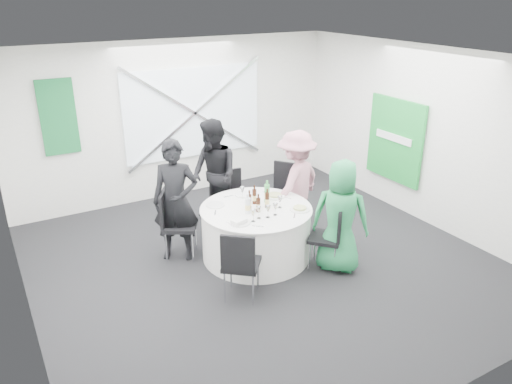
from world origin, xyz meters
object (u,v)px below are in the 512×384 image
banquet_table (256,232)px  person_man_back (214,175)px  chair_back (232,193)px  chair_back_right (284,189)px  chair_back_left (173,219)px  person_man_back_left (176,201)px  green_water_bottle (267,194)px  chair_front_left (240,261)px  chair_front_right (332,233)px  person_woman_pink (296,183)px  person_woman_green (340,217)px  clear_water_bottle (248,206)px

banquet_table → person_man_back: person_man_back is taller
chair_back → person_man_back: 0.46m
chair_back_right → chair_back: bearing=-157.2°
chair_back_left → chair_back: bearing=-34.3°
chair_back_left → person_man_back_left: person_man_back_left is taller
banquet_table → green_water_bottle: 0.57m
banquet_table → person_man_back: bearing=93.8°
chair_front_left → green_water_bottle: 1.39m
banquet_table → chair_front_right: size_ratio=1.67×
person_woman_pink → banquet_table: bearing=0.0°
chair_back_left → person_man_back: 1.14m
person_man_back_left → green_water_bottle: 1.28m
chair_back_right → person_man_back: bearing=-150.9°
banquet_table → chair_back_right: 1.24m
person_man_back → banquet_table: bearing=0.0°
person_man_back → person_woman_green: person_man_back is taller
person_woman_green → person_woman_pink: bearing=-49.5°
person_man_back → chair_back_right: bearing=63.7°
chair_back → person_man_back: (-0.30, 0.02, 0.36)m
banquet_table → person_man_back: (-0.08, 1.19, 0.50)m
person_woman_green → green_water_bottle: (-0.57, 0.94, 0.11)m
person_man_back_left → person_man_back: size_ratio=0.99×
person_man_back_left → person_man_back: (0.88, 0.64, 0.01)m
chair_back_left → clear_water_bottle: 1.10m
chair_back → person_man_back_left: (-1.18, -0.62, 0.35)m
person_woman_pink → person_woman_green: size_ratio=1.05×
banquet_table → clear_water_bottle: clear_water_bottle is taller
banquet_table → chair_back: (0.22, 1.16, 0.14)m
banquet_table → chair_back_left: size_ratio=1.57×
chair_back_left → green_water_bottle: (1.24, -0.49, 0.31)m
chair_front_right → chair_front_left: bearing=-39.7°
person_man_back_left → chair_front_right: bearing=-9.0°
chair_front_right → chair_back_right: bearing=-140.9°
person_woman_green → clear_water_bottle: (-0.99, 0.75, 0.09)m
chair_back → person_woman_green: size_ratio=0.57×
chair_front_left → green_water_bottle: size_ratio=2.91×
person_man_back_left → green_water_bottle: person_man_back_left is taller
chair_front_left → person_woman_green: (1.52, 0.01, 0.22)m
person_woman_pink → green_water_bottle: person_woman_pink is taller
chair_front_left → person_man_back: person_man_back is taller
chair_front_right → person_man_back_left: person_man_back_left is taller
chair_front_left → person_woman_pink: 2.07m
chair_back_right → green_water_bottle: 1.02m
chair_back → chair_back_left: chair_back_left is taller
person_man_back_left → person_woman_pink: size_ratio=1.06×
banquet_table → person_woman_green: bearing=-46.1°
banquet_table → chair_back_left: chair_back_left is taller
chair_back_left → person_woman_green: (1.81, -1.43, 0.19)m
chair_back_right → person_man_back_left: (-1.92, -0.21, 0.28)m
chair_back → clear_water_bottle: 1.36m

